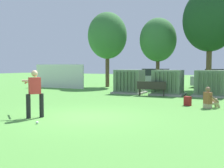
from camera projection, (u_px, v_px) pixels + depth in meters
name	position (u px, v px, depth m)	size (l,w,h in m)	color
ground_plane	(86.00, 117.00, 10.37)	(96.00, 96.00, 0.00)	#51933D
fence_panel	(59.00, 76.00, 23.64)	(4.80, 0.12, 2.00)	silver
transformer_west	(129.00, 82.00, 19.12)	(2.10, 1.70, 1.62)	#9E9B93
transformer_mid_west	(168.00, 83.00, 18.00)	(2.10, 1.70, 1.62)	#9E9B93
transformer_mid_east	(211.00, 84.00, 17.11)	(2.10, 1.70, 1.62)	#9E9B93
park_bench	(152.00, 87.00, 17.46)	(1.84, 0.69, 0.92)	#2D2823
batter	(34.00, 91.00, 10.16)	(1.46, 1.13, 1.74)	black
sports_ball	(37.00, 123.00, 9.10)	(0.09, 0.09, 0.09)	white
seated_spectator	(210.00, 100.00, 12.48)	(0.75, 0.73, 0.96)	tan
backpack	(188.00, 101.00, 13.28)	(0.38, 0.36, 0.44)	maroon
tree_left	(107.00, 36.00, 24.70)	(3.46, 3.46, 6.62)	brown
tree_center_left	(158.00, 40.00, 23.61)	(3.10, 3.10, 5.93)	brown
tree_center_right	(210.00, 20.00, 21.67)	(4.15, 4.15, 7.93)	brown
parked_car_leftmost	(154.00, 78.00, 26.03)	(4.35, 2.24, 1.62)	#B2B2B7
parked_car_left_of_center	(218.00, 79.00, 23.72)	(4.26, 2.04, 1.62)	#B2B2B7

